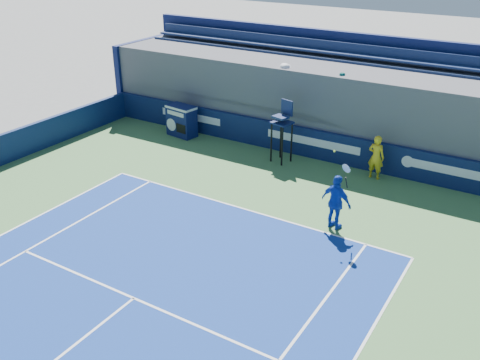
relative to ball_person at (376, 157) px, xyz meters
The scene contains 6 objects.
ball_person is the anchor object (origin of this frame).
back_hoarding 2.84m from the ball_person, 167.89° to the left, with size 20.40×0.21×1.20m.
match_clock 8.80m from the ball_person, behind, with size 1.41×0.90×1.40m.
umpire_chair 3.75m from the ball_person, behind, with size 0.84×0.84×2.48m.
tennis_player 4.19m from the ball_person, 87.82° to the right, with size 1.11×0.66×2.57m.
stadium_seating 3.97m from the ball_person, 136.53° to the left, with size 21.00×4.05×4.40m.
Camera 1 is at (7.95, -1.45, 8.44)m, focal length 40.00 mm.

